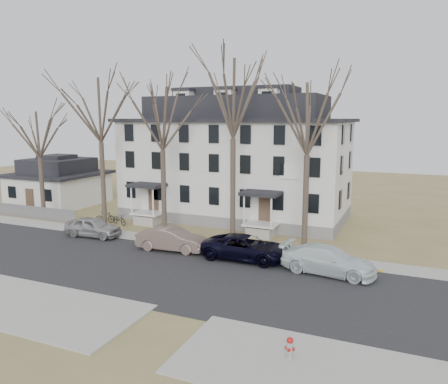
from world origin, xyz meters
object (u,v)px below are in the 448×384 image
at_px(car_silver, 93,227).
at_px(car_white, 328,261).
at_px(tree_center, 233,93).
at_px(car_navy, 245,248).
at_px(boarding_house, 236,160).
at_px(small_house, 59,184).
at_px(fire_hydrant, 290,348).
at_px(tree_far_left, 99,105).
at_px(bicycle_left, 119,220).
at_px(tree_mid_right, 308,113).
at_px(car_tan, 172,240).
at_px(tree_mid_left, 162,114).
at_px(bicycle_right, 105,218).
at_px(tree_bungalow, 38,131).

bearing_deg(car_silver, car_white, -96.90).
distance_m(tree_center, car_navy, 11.20).
xyz_separation_m(boarding_house, car_silver, (-7.62, -11.33, -4.60)).
height_order(small_house, fire_hydrant, small_house).
bearing_deg(small_house, car_navy, -21.30).
distance_m(small_house, tree_far_left, 15.00).
bearing_deg(bicycle_left, car_navy, -89.33).
bearing_deg(car_white, small_house, 77.77).
height_order(tree_mid_right, car_white, tree_mid_right).
height_order(tree_far_left, car_tan, tree_far_left).
bearing_deg(small_house, bicycle_left, -24.24).
bearing_deg(car_tan, bicycle_left, 54.56).
bearing_deg(boarding_house, fire_hydrant, -63.44).
height_order(boarding_house, bicycle_left, boarding_house).
relative_size(boarding_house, car_navy, 3.61).
height_order(tree_mid_right, car_silver, tree_mid_right).
relative_size(tree_mid_left, car_navy, 2.21).
distance_m(bicycle_right, fire_hydrant, 25.95).
bearing_deg(car_white, car_silver, 93.17).
xyz_separation_m(boarding_house, car_navy, (5.43, -11.87, -4.58)).
relative_size(tree_bungalow, car_silver, 2.36).
height_order(tree_far_left, bicycle_right, tree_far_left).
height_order(tree_bungalow, fire_hydrant, tree_bungalow).
bearing_deg(bicycle_right, tree_center, -117.18).
xyz_separation_m(tree_mid_left, tree_mid_right, (11.50, 0.00, 0.00)).
xyz_separation_m(tree_mid_right, car_white, (2.43, -4.22, -8.78)).
relative_size(tree_mid_left, tree_center, 0.87).
relative_size(car_tan, fire_hydrant, 5.44).
relative_size(tree_mid_right, bicycle_left, 6.83).
bearing_deg(tree_mid_left, tree_center, 0.00).
distance_m(tree_bungalow, car_silver, 11.59).
relative_size(bicycle_left, bicycle_right, 1.07).
xyz_separation_m(tree_center, car_silver, (-10.62, -3.18, -10.31)).
bearing_deg(car_navy, tree_mid_right, -40.03).
height_order(bicycle_left, bicycle_right, bicycle_right).
bearing_deg(tree_mid_right, boarding_house, 136.19).
distance_m(tree_mid_left, tree_mid_right, 11.50).
relative_size(tree_mid_right, car_silver, 2.79).
height_order(car_silver, car_navy, car_navy).
bearing_deg(bicycle_left, car_white, -85.60).
distance_m(tree_mid_right, bicycle_right, 20.34).
distance_m(boarding_house, car_tan, 12.87).
distance_m(boarding_house, car_navy, 13.83).
xyz_separation_m(car_silver, car_white, (18.55, -1.04, 0.05)).
xyz_separation_m(small_house, car_white, (30.93, -10.41, -1.42)).
relative_size(small_house, fire_hydrant, 9.52).
relative_size(boarding_house, car_tan, 4.19).
xyz_separation_m(boarding_house, tree_mid_left, (-3.00, -8.15, 4.22)).
xyz_separation_m(small_house, tree_center, (23.00, -6.20, 8.84)).
xyz_separation_m(car_silver, car_navy, (13.05, -0.54, 0.02)).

